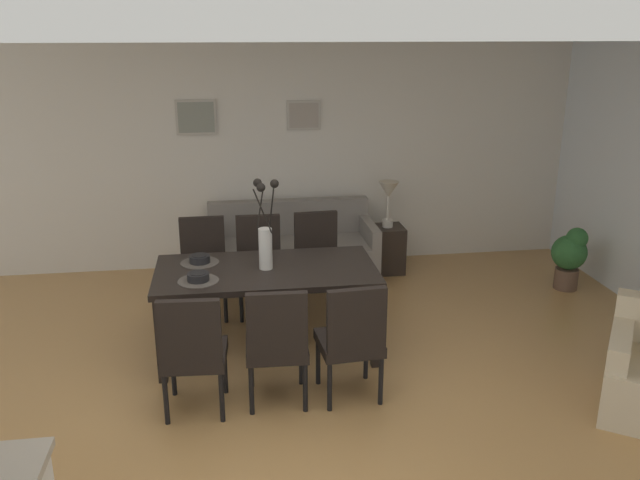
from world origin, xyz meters
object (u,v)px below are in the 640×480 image
Objects in this scene: dining_chair_near_left at (193,349)px; bowl_near_left at (198,276)px; framed_picture_left at (196,117)px; centerpiece_vase at (265,235)px; sofa at (292,253)px; dining_chair_near_right at (203,262)px; table_lamp at (388,194)px; bowl_near_right at (200,258)px; dining_chair_far_left at (277,340)px; dining_table at (266,277)px; dining_chair_mid_right at (318,256)px; dining_chair_mid_left at (352,336)px; potted_plant at (570,255)px; framed_picture_center at (304,115)px; side_table at (387,249)px; dining_chair_far_right at (259,260)px.

dining_chair_near_left is 5.41× the size of bowl_near_left.
framed_picture_left is (-0.01, 3.05, 1.19)m from dining_chair_near_left.
sofa is at bearing 77.26° from centerpiece_vase.
dining_chair_near_right is 1.80× the size of table_lamp.
framed_picture_left is at bearing 91.19° from bowl_near_right.
framed_picture_left is at bearing 91.83° from dining_chair_near_right.
bowl_near_left is at bearing 130.61° from dining_chair_far_left.
dining_table is 10.59× the size of bowl_near_left.
table_lamp reaches higher than dining_chair_mid_right.
dining_chair_mid_left is 1.80× the size of table_lamp.
table_lamp reaches higher than potted_plant.
dining_chair_near_right is 2.08m from framed_picture_center.
centerpiece_vase is at bearing 90.86° from dining_chair_far_left.
bowl_near_left is 3.93m from potted_plant.
sofa is (0.92, 0.80, -0.23)m from dining_chair_near_right.
dining_chair_mid_left is 1.00× the size of dining_chair_mid_right.
table_lamp reaches higher than side_table.
side_table is at bearing -12.26° from framed_picture_left.
table_lamp is at bearing 52.28° from dining_chair_near_left.
dining_chair_mid_left reaches higher than potted_plant.
framed_picture_center reaches higher than dining_chair_mid_left.
dining_chair_mid_right is 1.77× the size of side_table.
dining_chair_far_left and dining_chair_mid_right have the same top height.
dining_chair_mid_right is (0.01, 1.76, 0.00)m from dining_chair_mid_left.
dining_chair_mid_left is 1.76m from dining_chair_mid_right.
dining_chair_near_left is at bearing -178.43° from dining_chair_mid_left.
dining_chair_near_right is 1.00× the size of dining_chair_mid_left.
dining_chair_mid_right is 1.80× the size of table_lamp.
side_table is 2.53m from framed_picture_left.
framed_picture_center reaches higher than side_table.
framed_picture_center reaches higher than dining_chair_far_right.
dining_chair_near_left is 1.18m from centerpiece_vase.
side_table is (1.99, 0.84, -0.25)m from dining_chair_near_right.
bowl_near_right is at bearing -88.81° from framed_picture_left.
framed_picture_center is (0.57, 3.01, 1.19)m from dining_chair_far_left.
framed_picture_left is (-0.57, 1.29, 1.19)m from dining_chair_far_right.
sofa is (0.38, 1.67, -0.38)m from dining_table.
dining_chair_mid_right is at bearing -47.89° from framed_picture_left.
bowl_near_right is 2.55m from side_table.
sofa is 4.77× the size of framed_picture_center.
dining_chair_near_left is at bearing -122.20° from dining_chair_mid_right.
framed_picture_center is (-0.87, 0.44, 1.44)m from side_table.
potted_plant is (1.75, -0.78, 0.11)m from side_table.
framed_picture_center is at bearing 153.06° from side_table.
framed_picture_center is at bearing 64.62° from bowl_near_left.
bowl_near_right is at bearing 135.49° from dining_chair_mid_left.
side_table is at bearing 49.78° from centerpiece_vase.
framed_picture_center is at bearing 65.41° from dining_chair_far_right.
dining_chair_far_left is 5.41× the size of bowl_near_left.
dining_chair_mid_right is 5.41× the size of bowl_near_left.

